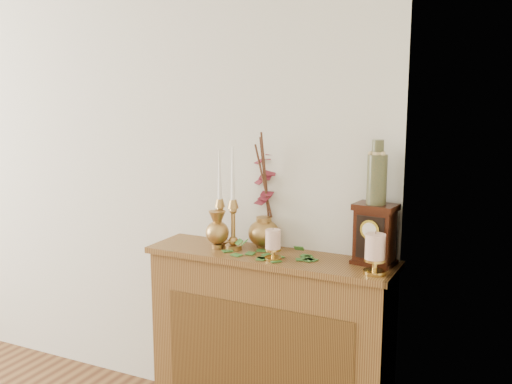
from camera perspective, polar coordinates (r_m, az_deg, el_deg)
The scene contains 10 objects.
console_shelf at distance 3.10m, azimuth 1.24°, elevation -14.72°, with size 1.24×0.34×0.93m.
candlestick_left at distance 3.05m, azimuth -3.45°, elevation -2.13°, with size 0.08×0.08×0.49m.
candlestick_center at distance 2.97m, azimuth -2.19°, elevation -2.31°, with size 0.09×0.09×0.51m.
bud_vase at distance 3.01m, azimuth -3.70°, elevation -3.63°, with size 0.12×0.12×0.19m.
ginger_jar at distance 3.02m, azimuth 0.93°, elevation -0.25°, with size 0.24×0.25×0.59m.
pillar_candle_left at distance 2.81m, azimuth 1.63°, elevation -4.89°, with size 0.08×0.08×0.16m.
pillar_candle_right at distance 2.65m, azimuth 11.28°, elevation -5.61°, with size 0.10×0.10×0.19m.
ivy_garland at distance 2.90m, azimuth 1.01°, elevation -5.83°, with size 0.40×0.22×0.08m.
mantel_clock at distance 2.78m, azimuth 11.23°, elevation -4.02°, with size 0.20×0.15×0.28m.
ceramic_vase at distance 2.73m, azimuth 11.45°, elevation 1.55°, with size 0.09×0.09×0.29m.
Camera 1 is at (2.57, -0.45, 1.75)m, focal length 42.00 mm.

